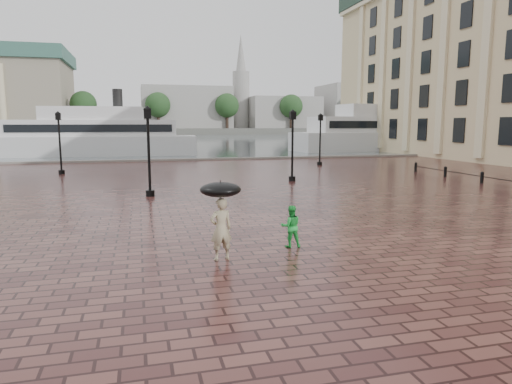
# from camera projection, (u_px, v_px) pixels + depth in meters

# --- Properties ---
(ground) EXTENTS (300.00, 300.00, 0.00)m
(ground) POSITION_uv_depth(u_px,v_px,m) (343.00, 235.00, 15.17)
(ground) COLOR #371919
(ground) RESTS_ON ground
(harbour_water) EXTENTS (240.00, 240.00, 0.00)m
(harbour_water) POSITION_uv_depth(u_px,v_px,m) (168.00, 140.00, 103.27)
(harbour_water) COLOR #434E51
(harbour_water) RESTS_ON ground
(quay_edge) EXTENTS (80.00, 0.60, 0.30)m
(quay_edge) POSITION_uv_depth(u_px,v_px,m) (206.00, 160.00, 45.81)
(quay_edge) COLOR slate
(quay_edge) RESTS_ON ground
(far_shore) EXTENTS (300.00, 60.00, 2.00)m
(far_shore) POSITION_uv_depth(u_px,v_px,m) (156.00, 131.00, 168.24)
(far_shore) COLOR #4C4C47
(far_shore) RESTS_ON ground
(distant_skyline) EXTENTS (102.50, 22.00, 33.00)m
(distant_skyline) POSITION_uv_depth(u_px,v_px,m) (289.00, 107.00, 169.25)
(distant_skyline) COLOR gray
(distant_skyline) RESTS_ON ground
(far_trees) EXTENTS (188.00, 8.00, 13.50)m
(far_trees) POSITION_uv_depth(u_px,v_px,m) (158.00, 105.00, 145.91)
(far_trees) COLOR #2D2119
(far_trees) RESTS_ON ground
(street_lamps) EXTENTS (21.44, 14.44, 4.40)m
(street_lamps) POSITION_uv_depth(u_px,v_px,m) (214.00, 143.00, 31.21)
(street_lamps) COLOR black
(street_lamps) RESTS_ON ground
(adult_pedestrian) EXTENTS (0.68, 0.51, 1.70)m
(adult_pedestrian) POSITION_uv_depth(u_px,v_px,m) (221.00, 229.00, 12.29)
(adult_pedestrian) COLOR tan
(adult_pedestrian) RESTS_ON ground
(child_pedestrian) EXTENTS (0.66, 0.54, 1.26)m
(child_pedestrian) POSITION_uv_depth(u_px,v_px,m) (291.00, 226.00, 13.60)
(child_pedestrian) COLOR green
(child_pedestrian) RESTS_ON ground
(ferry_near) EXTENTS (23.19, 6.49, 7.54)m
(ferry_near) POSITION_uv_depth(u_px,v_px,m) (94.00, 136.00, 52.19)
(ferry_near) COLOR silver
(ferry_near) RESTS_ON ground
(ferry_far) EXTENTS (26.19, 8.49, 8.44)m
(ferry_far) POSITION_uv_depth(u_px,v_px,m) (383.00, 132.00, 62.89)
(ferry_far) COLOR silver
(ferry_far) RESTS_ON ground
(umbrella) EXTENTS (1.10, 1.10, 1.15)m
(umbrella) POSITION_uv_depth(u_px,v_px,m) (220.00, 190.00, 12.13)
(umbrella) COLOR black
(umbrella) RESTS_ON ground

